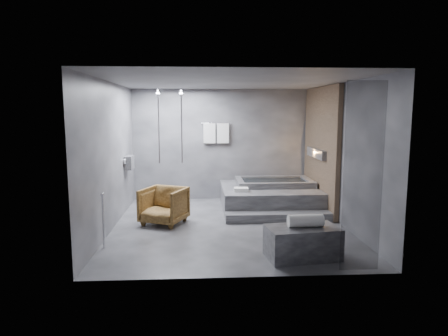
{
  "coord_description": "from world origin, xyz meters",
  "views": [
    {
      "loc": [
        -0.54,
        -7.66,
        2.24
      ],
      "look_at": [
        -0.08,
        0.3,
        1.11
      ],
      "focal_mm": 32.0,
      "sensor_mm": 36.0,
      "label": 1
    }
  ],
  "objects": [
    {
      "name": "room",
      "position": [
        0.4,
        0.24,
        1.73
      ],
      "size": [
        5.0,
        5.04,
        2.82
      ],
      "color": "#2F2F31",
      "rests_on": "ground"
    },
    {
      "name": "rolled_towel",
      "position": [
        1.05,
        -1.82,
        0.59
      ],
      "size": [
        0.55,
        0.21,
        0.19
      ],
      "primitive_type": "cylinder",
      "rotation": [
        0.0,
        1.57,
        0.04
      ],
      "color": "white",
      "rests_on": "concrete_bench"
    },
    {
      "name": "tub_step",
      "position": [
        1.05,
        0.27,
        0.09
      ],
      "size": [
        2.2,
        0.36,
        0.18
      ],
      "primitive_type": "cube",
      "color": "#343437",
      "rests_on": "ground"
    },
    {
      "name": "concrete_bench",
      "position": [
        1.01,
        -1.82,
        0.25
      ],
      "size": [
        1.16,
        0.75,
        0.49
      ],
      "primitive_type": "cube",
      "rotation": [
        0.0,
        0.0,
        0.14
      ],
      "color": "#2F2F32",
      "rests_on": "ground"
    },
    {
      "name": "deck_towel",
      "position": [
        0.34,
        0.92,
        0.54
      ],
      "size": [
        0.32,
        0.24,
        0.08
      ],
      "primitive_type": "cube",
      "rotation": [
        0.0,
        0.0,
        -0.06
      ],
      "color": "silver",
      "rests_on": "tub_deck"
    },
    {
      "name": "tub_deck",
      "position": [
        1.05,
        1.45,
        0.25
      ],
      "size": [
        2.2,
        2.0,
        0.5
      ],
      "primitive_type": "cube",
      "color": "#343437",
      "rests_on": "ground"
    },
    {
      "name": "driftwood_chair",
      "position": [
        -1.29,
        0.23,
        0.37
      ],
      "size": [
        1.05,
        1.06,
        0.74
      ],
      "primitive_type": "imported",
      "rotation": [
        0.0,
        0.0,
        -0.41
      ],
      "color": "#412910",
      "rests_on": "ground"
    }
  ]
}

